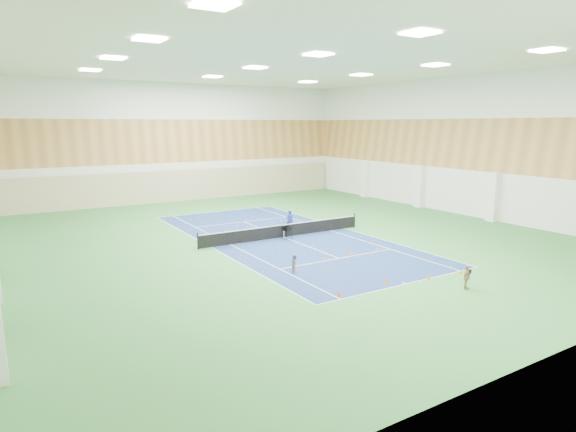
{
  "coord_description": "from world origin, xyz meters",
  "views": [
    {
      "loc": [
        -17.08,
        -28.39,
        7.88
      ],
      "look_at": [
        -1.0,
        -2.2,
        2.0
      ],
      "focal_mm": 30.0,
      "sensor_mm": 36.0,
      "label": 1
    }
  ],
  "objects_px": {
    "tennis_net": "(284,230)",
    "coach": "(290,220)",
    "child_court": "(295,264)",
    "child_apron": "(466,277)",
    "ball_cart": "(287,233)"
  },
  "relations": [
    {
      "from": "tennis_net",
      "to": "child_court",
      "type": "relative_size",
      "value": 13.0
    },
    {
      "from": "child_apron",
      "to": "ball_cart",
      "type": "bearing_deg",
      "value": 78.4
    },
    {
      "from": "child_court",
      "to": "child_apron",
      "type": "bearing_deg",
      "value": -93.2
    },
    {
      "from": "tennis_net",
      "to": "child_court",
      "type": "bearing_deg",
      "value": -116.81
    },
    {
      "from": "ball_cart",
      "to": "child_apron",
      "type": "bearing_deg",
      "value": -96.55
    },
    {
      "from": "coach",
      "to": "child_court",
      "type": "distance_m",
      "value": 10.35
    },
    {
      "from": "tennis_net",
      "to": "coach",
      "type": "height_order",
      "value": "coach"
    },
    {
      "from": "coach",
      "to": "child_apron",
      "type": "xyz_separation_m",
      "value": [
        0.43,
        -15.58,
        -0.18
      ]
    },
    {
      "from": "child_court",
      "to": "child_apron",
      "type": "relative_size",
      "value": 0.82
    },
    {
      "from": "tennis_net",
      "to": "child_apron",
      "type": "bearing_deg",
      "value": -82.15
    },
    {
      "from": "child_court",
      "to": "tennis_net",
      "type": "bearing_deg",
      "value": 19.74
    },
    {
      "from": "coach",
      "to": "ball_cart",
      "type": "height_order",
      "value": "coach"
    },
    {
      "from": "tennis_net",
      "to": "ball_cart",
      "type": "relative_size",
      "value": 13.54
    },
    {
      "from": "tennis_net",
      "to": "coach",
      "type": "xyz_separation_m",
      "value": [
        1.49,
        1.64,
        0.23
      ]
    },
    {
      "from": "child_court",
      "to": "ball_cart",
      "type": "height_order",
      "value": "child_court"
    }
  ]
}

